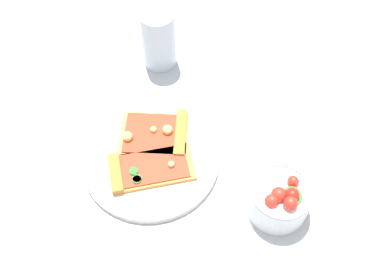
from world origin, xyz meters
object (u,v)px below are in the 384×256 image
at_px(plate, 150,158).
at_px(pizza_slice_far, 157,135).
at_px(salad_bowl, 279,198).
at_px(pizza_slice_near, 146,169).
at_px(soda_glass, 159,40).

xyz_separation_m(plate, pizza_slice_far, (0.01, 0.04, 0.01)).
bearing_deg(salad_bowl, pizza_slice_near, 168.16).
height_order(plate, pizza_slice_far, pizza_slice_far).
distance_m(pizza_slice_near, salad_bowl, 0.24).
relative_size(plate, pizza_slice_far, 1.97).
height_order(pizza_slice_near, soda_glass, soda_glass).
xyz_separation_m(pizza_slice_far, salad_bowl, (0.22, -0.12, 0.02)).
bearing_deg(soda_glass, pizza_slice_far, -85.17).
distance_m(pizza_slice_far, soda_glass, 0.21).
xyz_separation_m(pizza_slice_near, salad_bowl, (0.23, -0.05, 0.02)).
relative_size(pizza_slice_near, pizza_slice_far, 1.28).
bearing_deg(plate, salad_bowl, -18.95).
relative_size(pizza_slice_near, soda_glass, 1.25).
relative_size(plate, soda_glass, 1.92).
bearing_deg(pizza_slice_near, soda_glass, 91.37).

